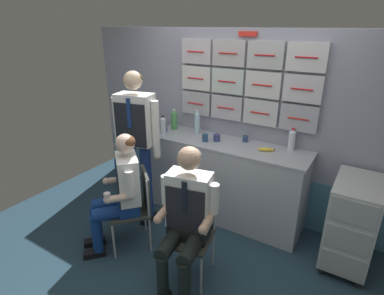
{
  "coord_description": "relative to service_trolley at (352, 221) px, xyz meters",
  "views": [
    {
      "loc": [
        1.36,
        -1.85,
        2.19
      ],
      "look_at": [
        -0.07,
        0.46,
        1.09
      ],
      "focal_mm": 28.82,
      "sensor_mm": 36.0,
      "label": 1
    }
  ],
  "objects": [
    {
      "name": "coffee_cup_white",
      "position": [
        -1.6,
        0.03,
        0.52
      ],
      "size": [
        0.07,
        0.07,
        0.09
      ],
      "color": "navy",
      "rests_on": "galley_counter"
    },
    {
      "name": "galley_counter",
      "position": [
        -1.37,
        0.11,
        -0.0
      ],
      "size": [
        1.87,
        0.53,
        0.94
      ],
      "color": "#B0B6C2",
      "rests_on": "ground"
    },
    {
      "name": "water_bottle_short",
      "position": [
        -2.15,
        0.21,
        0.59
      ],
      "size": [
        0.08,
        0.08,
        0.26
      ],
      "color": "#4B9952",
      "rests_on": "galley_counter"
    },
    {
      "name": "crew_member_right",
      "position": [
        -1.2,
        -1.0,
        0.23
      ],
      "size": [
        0.53,
        0.68,
        1.28
      ],
      "color": "black",
      "rests_on": "ground"
    },
    {
      "name": "crew_member_standing",
      "position": [
        -2.18,
        -0.47,
        0.58
      ],
      "size": [
        0.54,
        0.33,
        1.75
      ],
      "color": "black",
      "rests_on": "ground"
    },
    {
      "name": "water_bottle_blue_cap",
      "position": [
        -0.7,
        0.29,
        0.58
      ],
      "size": [
        0.07,
        0.07,
        0.24
      ],
      "color": "silver",
      "rests_on": "galley_counter"
    },
    {
      "name": "folding_chair_left",
      "position": [
        -1.9,
        -0.83,
        0.03
      ],
      "size": [
        0.56,
        0.56,
        0.82
      ],
      "color": "#A8AAAF",
      "rests_on": "ground"
    },
    {
      "name": "galley_bulkhead",
      "position": [
        -1.35,
        0.39,
        0.63
      ],
      "size": [
        4.2,
        0.14,
        2.15
      ],
      "color": "#9496A9",
      "rests_on": "ground"
    },
    {
      "name": "water_bottle_tall",
      "position": [
        -1.82,
        0.23,
        0.61
      ],
      "size": [
        0.07,
        0.07,
        0.29
      ],
      "color": "#ADD0E4",
      "rests_on": "galley_counter"
    },
    {
      "name": "folding_chair_right",
      "position": [
        -1.23,
        -0.84,
        0.03
      ],
      "size": [
        0.47,
        0.47,
        0.82
      ],
      "color": "#A8AAAF",
      "rests_on": "ground"
    },
    {
      "name": "crew_member_left",
      "position": [
        -2.0,
        -0.95,
        0.2
      ],
      "size": [
        0.63,
        0.66,
        1.24
      ],
      "color": "black",
      "rests_on": "ground"
    },
    {
      "name": "coffee_cup_spare",
      "position": [
        -1.21,
        0.26,
        0.51
      ],
      "size": [
        0.06,
        0.06,
        0.07
      ],
      "color": "navy",
      "rests_on": "galley_counter"
    },
    {
      "name": "paper_cup_blue",
      "position": [
        -1.49,
        0.11,
        0.51
      ],
      "size": [
        0.08,
        0.08,
        0.08
      ],
      "color": "navy",
      "rests_on": "galley_counter"
    },
    {
      "name": "service_trolley",
      "position": [
        0.0,
        0.0,
        0.0
      ],
      "size": [
        0.4,
        0.65,
        0.88
      ],
      "color": "black",
      "rests_on": "ground"
    },
    {
      "name": "ground",
      "position": [
        -1.36,
        -0.98,
        -0.49
      ],
      "size": [
        4.8,
        4.8,
        0.04
      ],
      "primitive_type": "cube",
      "color": "#223947"
    },
    {
      "name": "sparkling_bottle_green",
      "position": [
        -2.14,
        -0.04,
        0.58
      ],
      "size": [
        0.07,
        0.07,
        0.24
      ],
      "color": "silver",
      "rests_on": "galley_counter"
    },
    {
      "name": "snack_banana",
      "position": [
        -0.91,
        0.11,
        0.49
      ],
      "size": [
        0.17,
        0.1,
        0.04
      ],
      "color": "yellow",
      "rests_on": "galley_counter"
    },
    {
      "name": "espresso_cup_small",
      "position": [
        -2.2,
        0.07,
        0.5
      ],
      "size": [
        0.07,
        0.07,
        0.06
      ],
      "color": "navy",
      "rests_on": "galley_counter"
    }
  ]
}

